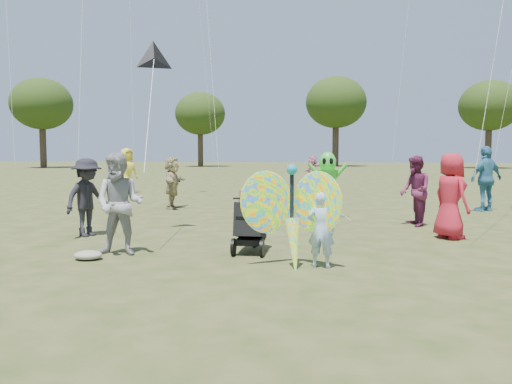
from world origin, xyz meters
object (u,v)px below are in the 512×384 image
at_px(crowd_a, 451,196).
at_px(alien_kite, 327,181).
at_px(jogging_stroller, 251,217).
at_px(child_girl, 321,230).
at_px(butterfly_kite, 292,216).
at_px(crowd_j, 312,173).
at_px(crowd_b, 87,197).
at_px(adult_man, 120,204).
at_px(crowd_e, 415,191).
at_px(crowd_d, 172,183).
at_px(crowd_c, 486,179).
at_px(crowd_g, 127,171).

distance_m(crowd_a, alien_kite, 3.72).
bearing_deg(alien_kite, jogging_stroller, -105.64).
distance_m(crowd_a, jogging_stroller, 4.19).
xyz_separation_m(child_girl, butterfly_kite, (-0.43, -0.03, 0.21)).
bearing_deg(crowd_j, crowd_b, -28.85).
bearing_deg(child_girl, adult_man, 5.70).
bearing_deg(butterfly_kite, adult_man, 170.39).
bearing_deg(crowd_e, crowd_d, -120.51).
bearing_deg(crowd_c, crowd_d, -27.09).
height_order(crowd_c, butterfly_kite, crowd_c).
bearing_deg(jogging_stroller, crowd_b, 163.22).
height_order(crowd_c, alien_kite, crowd_c).
distance_m(adult_man, butterfly_kite, 2.97).
relative_size(crowd_a, crowd_j, 1.10).
bearing_deg(crowd_e, crowd_b, -79.35).
distance_m(crowd_c, alien_kite, 5.09).
bearing_deg(alien_kite, crowd_d, 161.54).
bearing_deg(crowd_a, jogging_stroller, 89.21).
bearing_deg(alien_kite, crowd_g, 140.38).
distance_m(crowd_j, alien_kite, 10.15).
bearing_deg(crowd_j, jogging_stroller, -14.19).
distance_m(crowd_e, alien_kite, 2.33).
bearing_deg(crowd_c, crowd_j, -87.30).
height_order(crowd_d, butterfly_kite, crowd_d).
bearing_deg(crowd_b, jogging_stroller, -84.16).
xyz_separation_m(crowd_c, crowd_g, (-12.96, 4.74, -0.00)).
xyz_separation_m(child_girl, crowd_g, (-8.26, 12.64, 0.38)).
xyz_separation_m(crowd_g, butterfly_kite, (7.84, -12.68, -0.17)).
xyz_separation_m(child_girl, crowd_e, (2.13, 4.58, 0.26)).
relative_size(crowd_a, butterfly_kite, 0.98).
height_order(crowd_a, jogging_stroller, crowd_a).
distance_m(butterfly_kite, alien_kite, 5.78).
bearing_deg(adult_man, crowd_e, 34.23).
bearing_deg(butterfly_kite, crowd_e, 60.98).
relative_size(crowd_d, crowd_j, 1.02).
bearing_deg(child_girl, crowd_g, -43.28).
bearing_deg(adult_man, crowd_j, 77.07).
relative_size(adult_man, crowd_c, 0.90).
bearing_deg(crowd_e, crowd_c, 133.70).
height_order(adult_man, crowd_c, crowd_c).
xyz_separation_m(crowd_c, alien_kite, (-4.60, -2.19, 0.02)).
height_order(crowd_e, crowd_g, crowd_g).
bearing_deg(crowd_d, adult_man, -172.22).
height_order(adult_man, crowd_e, adult_man).
bearing_deg(child_girl, butterfly_kite, 18.01).
relative_size(crowd_c, alien_kite, 1.09).
bearing_deg(crowd_a, crowd_g, 20.43).
xyz_separation_m(crowd_d, crowd_j, (4.03, 8.55, -0.02)).
bearing_deg(crowd_e, crowd_g, -136.40).
relative_size(crowd_c, crowd_g, 1.00).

